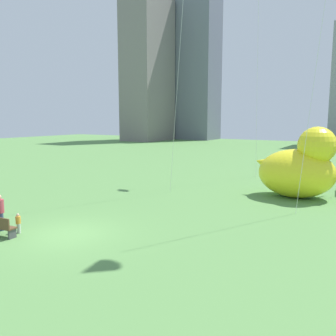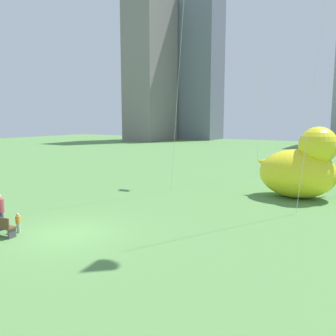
# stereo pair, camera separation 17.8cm
# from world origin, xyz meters

# --- Properties ---
(ground_plane) EXTENTS (140.00, 140.00, 0.00)m
(ground_plane) POSITION_xyz_m (0.00, 0.00, 0.00)
(ground_plane) COLOR #578947
(person_adult) EXTENTS (0.40, 0.40, 1.64)m
(person_adult) POSITION_xyz_m (-3.04, -1.16, 0.91)
(person_adult) COLOR #38476B
(person_adult) RESTS_ON ground
(person_child) EXTENTS (0.22, 0.22, 0.88)m
(person_child) POSITION_xyz_m (-1.99, -0.99, 0.48)
(person_child) COLOR silver
(person_child) RESTS_ON ground
(giant_inflatable_duck) EXTENTS (5.43, 3.48, 4.50)m
(giant_inflatable_duck) POSITION_xyz_m (7.08, 12.68, 1.91)
(giant_inflatable_duck) COLOR yellow
(giant_inflatable_duck) RESTS_ON ground
(city_skyline) EXTENTS (68.57, 21.62, 34.27)m
(city_skyline) POSITION_xyz_m (-4.45, 63.35, 14.34)
(city_skyline) COLOR gray
(city_skyline) RESTS_ON ground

